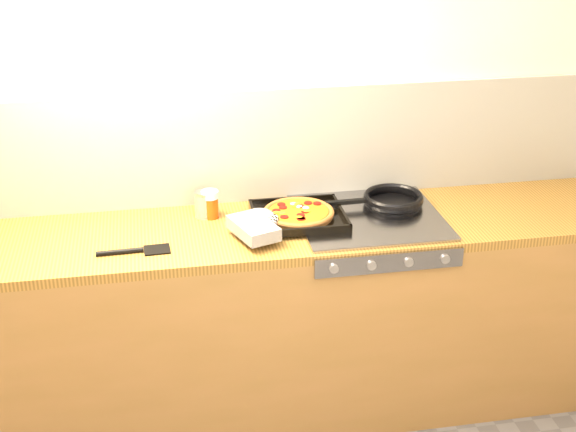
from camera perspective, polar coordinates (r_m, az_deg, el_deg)
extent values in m
plane|color=beige|center=(3.45, -2.61, 6.58)|extent=(3.20, 0.00, 3.20)
cube|color=white|center=(3.47, -2.55, 4.95)|extent=(3.20, 0.02, 0.50)
cube|color=olive|center=(3.53, -1.67, -7.71)|extent=(3.20, 0.60, 0.86)
cube|color=olive|center=(3.31, -1.77, -1.09)|extent=(3.20, 0.60, 0.04)
cube|color=gray|center=(3.16, 7.20, -3.25)|extent=(0.60, 0.03, 0.08)
cylinder|color=#A5A5AA|center=(3.09, 3.27, -3.74)|extent=(0.04, 0.02, 0.04)
cylinder|color=#A5A5AA|center=(3.12, 5.96, -3.50)|extent=(0.04, 0.02, 0.04)
cylinder|color=#A5A5AA|center=(3.16, 8.57, -3.25)|extent=(0.04, 0.02, 0.04)
cylinder|color=#A5A5AA|center=(3.21, 11.11, -3.00)|extent=(0.04, 0.02, 0.04)
cube|color=gray|center=(3.39, 5.77, -0.12)|extent=(0.60, 0.56, 0.02)
cube|color=black|center=(3.33, 0.76, -0.11)|extent=(0.38, 0.33, 0.01)
cube|color=black|center=(3.47, 0.27, 1.20)|extent=(0.38, 0.01, 0.02)
cube|color=black|center=(3.19, 1.29, -1.02)|extent=(0.38, 0.01, 0.02)
cube|color=black|center=(3.36, 3.83, 0.36)|extent=(0.01, 0.33, 0.02)
cube|color=black|center=(3.30, -2.37, -0.09)|extent=(0.01, 0.33, 0.02)
cylinder|color=#9A632C|center=(3.33, 0.76, 0.12)|extent=(0.29, 0.29, 0.02)
torus|color=#9A632C|center=(3.32, 0.76, 0.27)|extent=(0.30, 0.30, 0.02)
cylinder|color=#C47217|center=(3.32, 0.76, 0.30)|extent=(0.25, 0.25, 0.01)
cylinder|color=maroon|center=(3.31, 1.24, 0.34)|extent=(0.03, 0.03, 0.00)
cylinder|color=maroon|center=(3.38, -0.48, 0.83)|extent=(0.03, 0.03, 0.00)
cylinder|color=maroon|center=(3.24, 0.93, -0.20)|extent=(0.03, 0.03, 0.00)
cylinder|color=maroon|center=(3.32, -0.83, 0.38)|extent=(0.03, 0.03, 0.00)
cylinder|color=maroon|center=(3.39, 1.43, 0.93)|extent=(0.03, 0.03, 0.00)
cylinder|color=maroon|center=(3.36, 0.84, 0.70)|extent=(0.03, 0.03, 0.00)
cylinder|color=maroon|center=(3.26, -0.26, -0.07)|extent=(0.03, 0.03, 0.00)
cylinder|color=maroon|center=(3.39, 2.10, 0.89)|extent=(0.03, 0.03, 0.00)
cylinder|color=maroon|center=(3.25, 0.96, -0.17)|extent=(0.03, 0.03, 0.00)
cylinder|color=maroon|center=(3.28, 0.90, 0.06)|extent=(0.03, 0.03, 0.00)
cylinder|color=maroon|center=(3.35, -0.36, 0.61)|extent=(0.03, 0.03, 0.00)
ellipsoid|color=yellow|center=(3.30, -0.45, 0.23)|extent=(0.03, 0.02, 0.01)
ellipsoid|color=yellow|center=(3.30, -0.83, 0.25)|extent=(0.03, 0.02, 0.01)
ellipsoid|color=yellow|center=(3.36, 0.48, 0.72)|extent=(0.03, 0.02, 0.01)
ellipsoid|color=yellow|center=(3.39, 0.30, 0.96)|extent=(0.03, 0.02, 0.01)
ellipsoid|color=yellow|center=(3.26, 0.78, -0.08)|extent=(0.03, 0.02, 0.01)
ellipsoid|color=yellow|center=(3.31, 1.36, 0.34)|extent=(0.03, 0.02, 0.01)
ellipsoid|color=yellow|center=(3.32, 1.13, 0.44)|extent=(0.03, 0.02, 0.01)
ellipsoid|color=yellow|center=(3.29, -0.35, 0.16)|extent=(0.03, 0.02, 0.01)
ellipsoid|color=yellow|center=(3.38, 0.64, 0.88)|extent=(0.03, 0.02, 0.01)
ellipsoid|color=silver|center=(3.39, 0.37, 0.90)|extent=(0.03, 0.03, 0.01)
ellipsoid|color=silver|center=(3.36, 0.81, 0.68)|extent=(0.03, 0.03, 0.01)
ellipsoid|color=silver|center=(3.35, 1.28, 0.59)|extent=(0.03, 0.03, 0.01)
cube|color=black|center=(3.17, -2.49, -0.86)|extent=(0.20, 0.26, 0.05)
ellipsoid|color=black|center=(3.27, -2.07, -0.05)|extent=(0.13, 0.13, 0.05)
cylinder|color=black|center=(3.20, -1.30, -0.56)|extent=(0.09, 0.11, 0.05)
cylinder|color=black|center=(3.50, 7.48, 0.87)|extent=(0.25, 0.25, 0.01)
torus|color=black|center=(3.49, 7.50, 1.23)|extent=(0.27, 0.27, 0.03)
cube|color=black|center=(3.42, 4.21, 1.00)|extent=(0.19, 0.03, 0.02)
cylinder|color=maroon|center=(3.39, -5.97, 0.83)|extent=(0.09, 0.09, 0.10)
cylinder|color=#B2B2B7|center=(3.37, -6.01, 1.68)|extent=(0.09, 0.09, 0.01)
cylinder|color=#B2B2B7|center=(3.41, -5.93, 0.00)|extent=(0.09, 0.09, 0.01)
cylinder|color=#EA430D|center=(3.38, -5.55, 0.60)|extent=(0.09, 0.09, 0.09)
cylinder|color=silver|center=(3.36, -5.59, 1.54)|extent=(0.09, 0.09, 0.03)
cylinder|color=#9C6942|center=(3.41, -1.52, 0.28)|extent=(0.24, 0.13, 0.02)
ellipsoid|color=#9C6942|center=(3.49, 0.37, 0.84)|extent=(0.07, 0.06, 0.02)
cube|color=black|center=(3.15, -9.30, -2.37)|extent=(0.10, 0.09, 0.01)
cylinder|color=black|center=(3.14, -11.88, -2.51)|extent=(0.18, 0.03, 0.02)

